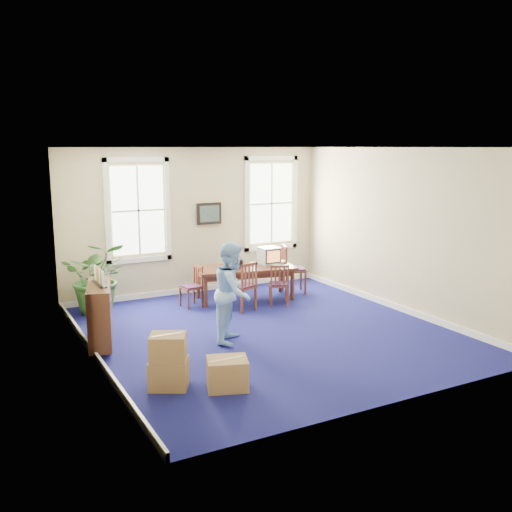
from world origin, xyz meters
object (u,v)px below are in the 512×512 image
crt_tv (269,255)px  credenza (100,317)px  man (233,292)px  cardboard_boxes (180,355)px  conference_table (245,283)px  potted_plant (98,277)px  chair_near_left (242,286)px

crt_tv → credenza: crt_tv is taller
man → cardboard_boxes: (-1.41, -1.22, -0.45)m
conference_table → cardboard_boxes: cardboard_boxes is taller
conference_table → potted_plant: (-2.97, 0.48, 0.36)m
conference_table → man: (-1.36, -2.26, 0.49)m
chair_near_left → credenza: 3.07m
credenza → potted_plant: potted_plant is taller
crt_tv → chair_near_left: bearing=-143.8°
crt_tv → man: 3.04m
crt_tv → cardboard_boxes: 4.91m
cardboard_boxes → conference_table: bearing=51.5°
credenza → cardboard_boxes: credenza is taller
conference_table → man: size_ratio=1.24×
credenza → chair_near_left: bearing=29.4°
chair_near_left → potted_plant: (-2.55, 1.19, 0.22)m
conference_table → cardboard_boxes: (-2.77, -3.48, 0.04)m
crt_tv → potted_plant: size_ratio=0.31×
credenza → conference_table: bearing=38.3°
credenza → potted_plant: bearing=92.5°
cardboard_boxes → crt_tv: bearing=46.2°
crt_tv → potted_plant: potted_plant is taller
credenza → potted_plant: 2.03m
credenza → cardboard_boxes: bearing=-58.0°
man → credenza: size_ratio=1.36×
credenza → crt_tv: bearing=35.6°
credenza → cardboard_boxes: 2.08m
cardboard_boxes → credenza: bearing=107.4°
man → chair_near_left: bearing=6.4°
conference_table → credenza: credenza is taller
conference_table → cardboard_boxes: 4.45m
crt_tv → cardboard_boxes: crt_tv is taller
potted_plant → man: bearing=-59.5°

